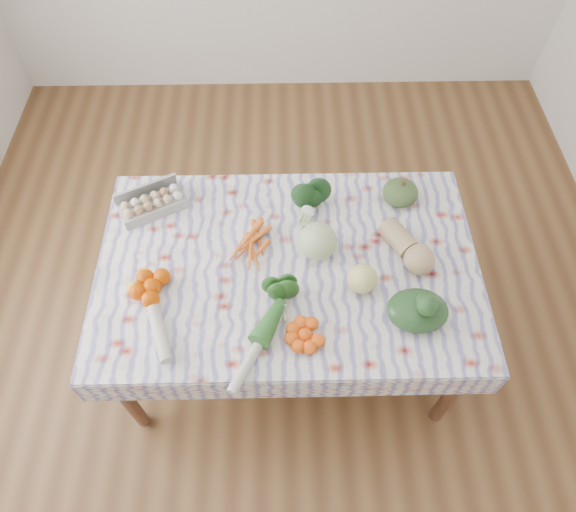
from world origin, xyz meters
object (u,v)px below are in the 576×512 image
object	(u,v)px
dining_table	(288,274)
butternut_squash	(408,246)
cabbage	(318,241)
egg_carton	(153,205)
grapefruit	(362,279)
kabocha_squash	(400,192)

from	to	relation	value
dining_table	butternut_squash	bearing A→B (deg)	4.12
cabbage	egg_carton	bearing A→B (deg)	161.41
cabbage	grapefruit	bearing A→B (deg)	-45.59
cabbage	grapefruit	size ratio (longest dim) A/B	1.33
egg_carton	kabocha_squash	size ratio (longest dim) A/B	1.83
dining_table	egg_carton	size ratio (longest dim) A/B	5.29
egg_carton	grapefruit	distance (m)	1.02
kabocha_squash	butternut_squash	bearing A→B (deg)	-92.41
egg_carton	grapefruit	bearing A→B (deg)	-51.60
egg_carton	kabocha_squash	xyz separation A→B (m)	(1.15, 0.05, 0.01)
egg_carton	grapefruit	xyz separation A→B (m)	(0.92, -0.43, 0.02)
kabocha_squash	grapefruit	world-z (taller)	grapefruit
kabocha_squash	cabbage	bearing A→B (deg)	-143.71
butternut_squash	dining_table	bearing A→B (deg)	154.65
dining_table	kabocha_squash	bearing A→B (deg)	33.56
egg_carton	butternut_squash	xyz separation A→B (m)	(1.13, -0.27, 0.03)
egg_carton	butternut_squash	distance (m)	1.17
egg_carton	dining_table	bearing A→B (deg)	-53.02
dining_table	grapefruit	xyz separation A→B (m)	(0.30, -0.12, 0.15)
dining_table	cabbage	bearing A→B (deg)	23.77
dining_table	egg_carton	world-z (taller)	egg_carton
kabocha_squash	grapefruit	bearing A→B (deg)	-115.51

